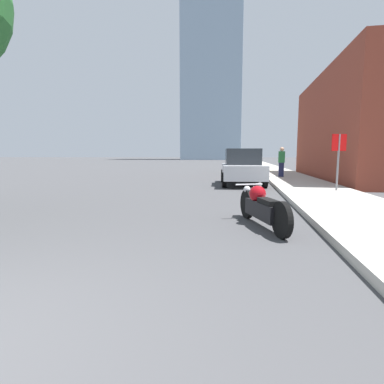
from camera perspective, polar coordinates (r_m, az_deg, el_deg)
The scene contains 7 objects.
sidewalk at distance 41.52m, azimuth 13.39°, elevation 4.96°, with size 2.78×240.00×0.15m.
distant_tower at distance 105.27m, azimuth 4.14°, elevation 24.30°, with size 18.42×18.42×65.45m.
motorcycle at distance 6.22m, azimuth 13.05°, elevation -2.73°, with size 0.99×2.26×0.81m.
parked_car_silver at distance 14.74m, azimuth 9.52°, elevation 4.70°, with size 2.25×4.50×1.74m.
parked_car_yellow at distance 26.83m, azimuth 10.35°, elevation 5.67°, with size 2.07×4.32×1.71m.
stop_sign at distance 12.16m, azimuth 26.14°, elevation 6.83°, with size 0.57×0.26×2.04m.
pedestrian at distance 18.73m, azimuth 16.68°, elevation 5.59°, with size 0.36×0.25×1.77m.
Camera 1 is at (2.25, -1.40, 1.44)m, focal length 28.00 mm.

